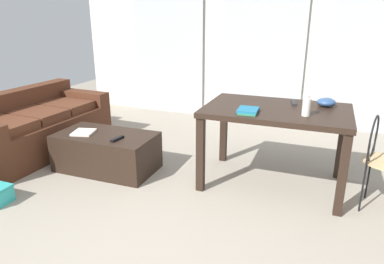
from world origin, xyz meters
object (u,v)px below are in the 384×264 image
object	(u,v)px
bottle_near	(307,107)
book_stack	(248,110)
tv_remote_on_table	(294,103)
magazine	(84,132)
wire_chair	(381,153)
couch	(34,128)
coffee_table	(107,152)
bowl	(326,102)
craft_table	(276,118)
tv_remote_primary	(117,139)

from	to	relation	value
bottle_near	book_stack	size ratio (longest dim) A/B	0.73
bottle_near	tv_remote_on_table	distance (m)	0.43
magazine	wire_chair	bearing A→B (deg)	-9.97
tv_remote_on_table	magazine	xyz separation A→B (m)	(-2.07, -0.59, -0.37)
couch	coffee_table	distance (m)	1.14
book_stack	coffee_table	bearing A→B (deg)	-177.86
coffee_table	magazine	distance (m)	0.32
wire_chair	bowl	distance (m)	0.68
craft_table	tv_remote_primary	size ratio (longest dim) A/B	7.93
bowl	magazine	xyz separation A→B (m)	(-2.37, -0.59, -0.40)
tv_remote_primary	tv_remote_on_table	bearing A→B (deg)	30.01
magazine	craft_table	bearing A→B (deg)	-3.78
book_stack	tv_remote_primary	world-z (taller)	book_stack
bottle_near	tv_remote_on_table	world-z (taller)	bottle_near
magazine	bowl	bearing A→B (deg)	-0.26
bowl	tv_remote_primary	distance (m)	2.06
book_stack	tv_remote_primary	xyz separation A→B (m)	(-1.28, -0.17, -0.38)
coffee_table	tv_remote_primary	world-z (taller)	tv_remote_primary
craft_table	wire_chair	size ratio (longest dim) A/B	1.61
magazine	tv_remote_primary	bearing A→B (deg)	-20.84
couch	wire_chair	world-z (taller)	wire_chair
bowl	craft_table	bearing A→B (deg)	-151.47
wire_chair	bowl	size ratio (longest dim) A/B	4.79
craft_table	magazine	distance (m)	2.00
tv_remote_primary	book_stack	bearing A→B (deg)	15.99
craft_table	bottle_near	world-z (taller)	bottle_near
coffee_table	tv_remote_primary	xyz separation A→B (m)	(0.22, -0.11, 0.21)
tv_remote_primary	coffee_table	bearing A→B (deg)	161.65
wire_chair	tv_remote_on_table	bearing A→B (deg)	153.84
coffee_table	magazine	bearing A→B (deg)	-165.84
book_stack	bowl	bearing A→B (deg)	36.48
craft_table	book_stack	size ratio (longest dim) A/B	5.16
couch	bottle_near	size ratio (longest dim) A/B	9.75
couch	magazine	size ratio (longest dim) A/B	8.03
craft_table	wire_chair	bearing A→B (deg)	-9.39
magazine	tv_remote_on_table	bearing A→B (deg)	1.56
coffee_table	book_stack	bearing A→B (deg)	2.14
craft_table	tv_remote_on_table	distance (m)	0.28
craft_table	tv_remote_primary	distance (m)	1.58
tv_remote_on_table	couch	bearing A→B (deg)	177.14
bowl	magazine	size ratio (longest dim) A/B	0.75
tv_remote_primary	magazine	bearing A→B (deg)	-178.02
wire_chair	bottle_near	world-z (taller)	bottle_near
couch	bottle_near	xyz separation A→B (m)	(3.11, -0.02, 0.56)
couch	coffee_table	world-z (taller)	couch
couch	tv_remote_on_table	xyz separation A→B (m)	(2.97, 0.38, 0.49)
craft_table	tv_remote_on_table	world-z (taller)	tv_remote_on_table
wire_chair	bottle_near	size ratio (longest dim) A/B	4.38
wire_chair	tv_remote_primary	size ratio (longest dim) A/B	4.92
craft_table	book_stack	bearing A→B (deg)	-131.80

